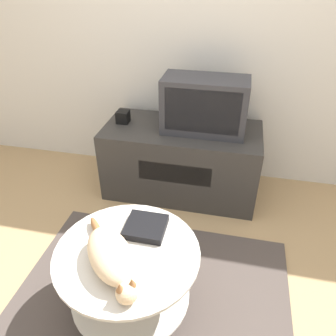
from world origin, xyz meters
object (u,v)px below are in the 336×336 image
cat (111,257)px  dvd_box (146,227)px  speaker (123,117)px  tv (205,105)px

cat → dvd_box: bearing=123.2°
speaker → cat: speaker is taller
speaker → cat: 1.40m
dvd_box → cat: 0.30m
tv → dvd_box: bearing=-99.3°
dvd_box → cat: bearing=-107.6°
speaker → cat: bearing=-73.5°
dvd_box → cat: size_ratio=0.44×
tv → cat: size_ratio=1.28×
dvd_box → tv: bearing=80.7°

